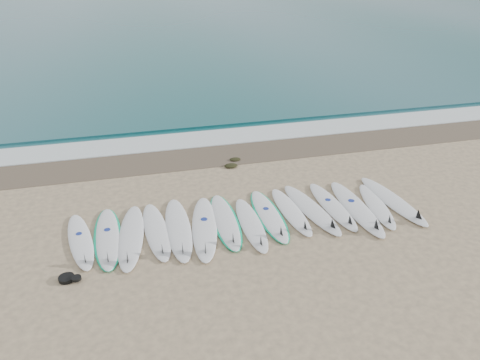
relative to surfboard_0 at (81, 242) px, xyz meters
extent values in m
plane|color=tan|center=(3.93, -0.03, -0.05)|extent=(120.00, 120.00, 0.00)
cube|color=#1B575D|center=(3.93, 32.47, -0.04)|extent=(120.00, 55.00, 0.03)
cube|color=brown|center=(3.93, 4.07, -0.05)|extent=(120.00, 1.80, 0.01)
cube|color=silver|center=(3.93, 5.47, -0.03)|extent=(120.00, 1.40, 0.04)
cube|color=#1B575D|center=(3.93, 6.97, 0.00)|extent=(120.00, 1.00, 0.10)
ellipsoid|color=white|center=(-0.01, 0.07, -0.01)|extent=(0.91, 2.49, 0.08)
cone|color=black|center=(0.14, -0.81, 0.13)|extent=(0.25, 0.29, 0.26)
cylinder|color=navy|center=(-0.05, 0.30, 0.03)|extent=(0.16, 0.16, 0.01)
ellipsoid|color=white|center=(0.59, 0.06, -0.01)|extent=(0.59, 2.62, 0.08)
ellipsoid|color=#01C07D|center=(0.59, 0.06, -0.01)|extent=(0.68, 2.65, 0.06)
cone|color=black|center=(0.61, -0.90, 0.14)|extent=(0.23, 0.28, 0.28)
cylinder|color=navy|center=(0.59, 0.31, 0.03)|extent=(0.15, 0.15, 0.01)
ellipsoid|color=white|center=(1.12, -0.03, -0.01)|extent=(0.85, 2.79, 0.09)
cone|color=black|center=(1.01, -1.03, 0.15)|extent=(0.26, 0.32, 0.29)
ellipsoid|color=white|center=(1.70, 0.06, -0.01)|extent=(0.69, 2.61, 0.08)
cone|color=black|center=(1.76, -0.88, 0.14)|extent=(0.23, 0.29, 0.28)
ellipsoid|color=white|center=(2.22, 0.04, -0.01)|extent=(0.67, 2.83, 0.09)
cone|color=black|center=(2.19, -0.99, 0.16)|extent=(0.25, 0.31, 0.30)
ellipsoid|color=white|center=(2.83, -0.07, 0.00)|extent=(1.02, 2.91, 0.09)
cone|color=black|center=(2.67, -1.10, 0.16)|extent=(0.28, 0.34, 0.30)
cylinder|color=navy|center=(2.87, 0.20, 0.04)|extent=(0.19, 0.19, 0.01)
ellipsoid|color=white|center=(3.37, 0.09, -0.01)|extent=(0.62, 2.63, 0.08)
ellipsoid|color=#01C07D|center=(3.37, 0.09, -0.01)|extent=(0.71, 2.65, 0.06)
cone|color=black|center=(3.34, -0.87, 0.14)|extent=(0.23, 0.28, 0.28)
ellipsoid|color=white|center=(3.94, -0.20, -0.01)|extent=(0.57, 2.50, 0.08)
cone|color=black|center=(3.92, -1.11, 0.13)|extent=(0.22, 0.27, 0.27)
ellipsoid|color=white|center=(4.48, 0.08, -0.01)|extent=(0.53, 2.57, 0.08)
ellipsoid|color=#01C07D|center=(4.48, 0.08, -0.02)|extent=(0.62, 2.59, 0.06)
cone|color=black|center=(4.48, -0.86, 0.14)|extent=(0.22, 0.27, 0.27)
cylinder|color=navy|center=(4.48, 0.33, 0.03)|extent=(0.15, 0.15, 0.01)
ellipsoid|color=white|center=(5.07, 0.13, -0.01)|extent=(0.60, 2.45, 0.08)
cone|color=black|center=(5.10, -0.76, 0.13)|extent=(0.22, 0.27, 0.26)
ellipsoid|color=silver|center=(5.60, 0.10, -0.01)|extent=(0.95, 2.76, 0.09)
cone|color=black|center=(5.74, -0.88, 0.15)|extent=(0.27, 0.32, 0.29)
ellipsoid|color=white|center=(6.19, 0.12, -0.01)|extent=(0.62, 2.57, 0.08)
cone|color=black|center=(6.22, -0.81, 0.14)|extent=(0.23, 0.28, 0.27)
cylinder|color=navy|center=(6.18, 0.37, 0.03)|extent=(0.15, 0.15, 0.01)
ellipsoid|color=white|center=(6.74, -0.12, 0.00)|extent=(0.66, 2.90, 0.09)
cone|color=black|center=(6.72, -1.18, 0.16)|extent=(0.25, 0.31, 0.31)
cylinder|color=navy|center=(6.74, 0.16, 0.04)|extent=(0.17, 0.17, 0.01)
ellipsoid|color=white|center=(7.31, -0.15, -0.01)|extent=(0.84, 2.39, 0.08)
cone|color=black|center=(7.17, -0.99, 0.12)|extent=(0.23, 0.28, 0.25)
ellipsoid|color=white|center=(7.84, 0.00, -0.01)|extent=(0.85, 2.82, 0.09)
cone|color=black|center=(7.94, -1.01, 0.16)|extent=(0.26, 0.32, 0.30)
ellipsoid|color=black|center=(4.21, 3.10, -0.01)|extent=(0.41, 0.32, 0.08)
ellipsoid|color=black|center=(4.45, 3.53, -0.02)|extent=(0.34, 0.27, 0.07)
cylinder|color=black|center=(-0.22, -1.25, -0.01)|extent=(0.32, 0.32, 0.08)
cylinder|color=black|center=(-0.02, -1.35, 0.03)|extent=(0.20, 0.20, 0.06)
camera|label=1|loc=(1.37, -9.37, 6.08)|focal=35.00mm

